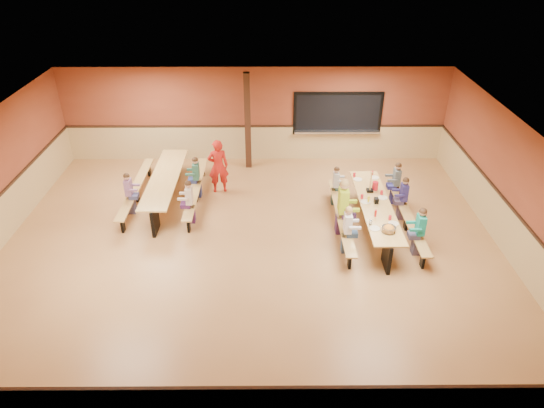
{
  "coord_description": "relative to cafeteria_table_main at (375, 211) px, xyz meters",
  "views": [
    {
      "loc": [
        0.45,
        -9.5,
        6.81
      ],
      "look_at": [
        0.51,
        0.08,
        1.15
      ],
      "focal_mm": 32.0,
      "sensor_mm": 36.0,
      "label": 1
    }
  ],
  "objects": [
    {
      "name": "condiment_mustard",
      "position": [
        -0.17,
        0.09,
        0.3
      ],
      "size": [
        0.06,
        0.06,
        0.17
      ],
      "primitive_type": "cylinder",
      "color": "yellow",
      "rests_on": "cafeteria_table_main"
    },
    {
      "name": "cafeteria_table_second",
      "position": [
        -5.48,
        1.49,
        0.0
      ],
      "size": [
        1.91,
        3.7,
        0.74
      ],
      "color": "tan",
      "rests_on": "ground"
    },
    {
      "name": "seated_child_navy_right",
      "position": [
        0.82,
        0.53,
        0.06
      ],
      "size": [
        0.35,
        0.29,
        1.18
      ],
      "primitive_type": null,
      "color": "navy",
      "rests_on": "ground"
    },
    {
      "name": "seated_child_white_left",
      "position": [
        -0.83,
        -0.94,
        0.08
      ],
      "size": [
        0.37,
        0.3,
        1.2
      ],
      "primitive_type": null,
      "color": "white",
      "rests_on": "ground"
    },
    {
      "name": "seated_child_char_right",
      "position": [
        0.82,
        1.35,
        0.07
      ],
      "size": [
        0.36,
        0.29,
        1.19
      ],
      "primitive_type": null,
      "color": "#4E5659",
      "rests_on": "ground"
    },
    {
      "name": "ground",
      "position": [
        -3.07,
        -0.76,
        -0.53
      ],
      "size": [
        12.0,
        12.0,
        0.0
      ],
      "primitive_type": "plane",
      "color": "#A46E3E",
      "rests_on": "ground"
    },
    {
      "name": "napkin_dispenser",
      "position": [
        0.02,
        0.06,
        0.28
      ],
      "size": [
        0.1,
        0.14,
        0.13
      ],
      "primitive_type": "cube",
      "color": "black",
      "rests_on": "cafeteria_table_main"
    },
    {
      "name": "chip_bowl",
      "position": [
        0.06,
        -1.22,
        0.29
      ],
      "size": [
        0.32,
        0.32,
        0.15
      ],
      "primitive_type": null,
      "color": "#FFA128",
      "rests_on": "cafeteria_table_main"
    },
    {
      "name": "standing_woman",
      "position": [
        -4.06,
        2.03,
        0.27
      ],
      "size": [
        0.64,
        0.48,
        1.59
      ],
      "primitive_type": "imported",
      "rotation": [
        0.0,
        0.0,
        3.33
      ],
      "color": "red",
      "rests_on": "ground"
    },
    {
      "name": "structural_post",
      "position": [
        -3.27,
        3.64,
        0.97
      ],
      "size": [
        0.18,
        0.18,
        3.0
      ],
      "primitive_type": "cube",
      "color": "black",
      "rests_on": "ground"
    },
    {
      "name": "seated_child_green_sec",
      "position": [
        -4.65,
        1.74,
        0.07
      ],
      "size": [
        0.36,
        0.29,
        1.19
      ],
      "primitive_type": null,
      "color": "#2F6452",
      "rests_on": "ground"
    },
    {
      "name": "seated_child_purple_sec",
      "position": [
        -6.3,
        0.85,
        0.05
      ],
      "size": [
        0.34,
        0.28,
        1.16
      ],
      "primitive_type": null,
      "color": "#8A5C89",
      "rests_on": "ground"
    },
    {
      "name": "cafeteria_table_main",
      "position": [
        0.0,
        0.0,
        0.0
      ],
      "size": [
        1.91,
        3.7,
        0.74
      ],
      "color": "tan",
      "rests_on": "ground"
    },
    {
      "name": "table_paddle",
      "position": [
        -0.03,
        0.65,
        0.35
      ],
      "size": [
        0.16,
        0.16,
        0.56
      ],
      "color": "black",
      "rests_on": "cafeteria_table_main"
    },
    {
      "name": "condiment_ketchup",
      "position": [
        -0.12,
        -0.57,
        0.3
      ],
      "size": [
        0.06,
        0.06,
        0.17
      ],
      "primitive_type": "cylinder",
      "color": "#B2140F",
      "rests_on": "cafeteria_table_main"
    },
    {
      "name": "seated_child_teal_right",
      "position": [
        0.82,
        -1.03,
        0.08
      ],
      "size": [
        0.37,
        0.3,
        1.21
      ],
      "primitive_type": null,
      "color": "#178E7A",
      "rests_on": "ground"
    },
    {
      "name": "place_settings",
      "position": [
        -0.0,
        0.0,
        0.27
      ],
      "size": [
        0.65,
        3.3,
        0.11
      ],
      "primitive_type": null,
      "color": "beige",
      "rests_on": "cafeteria_table_main"
    },
    {
      "name": "kitchen_pass_through",
      "position": [
        -0.47,
        4.2,
        0.96
      ],
      "size": [
        2.78,
        0.28,
        1.38
      ],
      "color": "black",
      "rests_on": "ground"
    },
    {
      "name": "room_envelope",
      "position": [
        -3.07,
        -0.76,
        0.16
      ],
      "size": [
        12.04,
        10.04,
        3.02
      ],
      "color": "brown",
      "rests_on": "ground"
    },
    {
      "name": "seated_adult_yellow",
      "position": [
        -0.83,
        -0.11,
        0.2
      ],
      "size": [
        0.49,
        0.4,
        1.45
      ],
      "primitive_type": null,
      "color": "#AFD024",
      "rests_on": "ground"
    },
    {
      "name": "seated_child_tan_sec",
      "position": [
        -4.65,
        0.39,
        0.06
      ],
      "size": [
        0.35,
        0.29,
        1.17
      ],
      "primitive_type": null,
      "color": "beige",
      "rests_on": "ground"
    },
    {
      "name": "seated_child_grey_left",
      "position": [
        -0.83,
        1.29,
        0.03
      ],
      "size": [
        0.32,
        0.26,
        1.11
      ],
      "primitive_type": null,
      "color": "#B4B4B4",
      "rests_on": "ground"
    },
    {
      "name": "punch_pitcher",
      "position": [
        0.12,
        0.74,
        0.32
      ],
      "size": [
        0.16,
        0.16,
        0.22
      ],
      "primitive_type": "cylinder",
      "color": "red",
      "rests_on": "cafeteria_table_main"
    }
  ]
}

